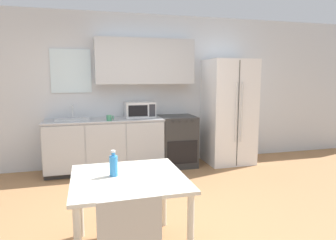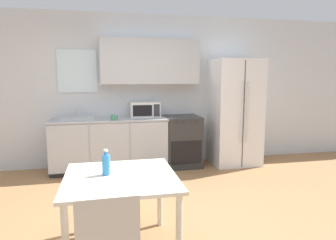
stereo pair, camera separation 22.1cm
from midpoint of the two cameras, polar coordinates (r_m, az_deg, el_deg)
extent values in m
plane|color=#9E7047|center=(3.56, -6.00, -18.59)|extent=(12.00, 12.00, 0.00)
cube|color=silver|center=(5.46, -10.14, 5.47)|extent=(12.00, 0.06, 2.70)
cube|color=silver|center=(5.40, -19.13, 8.81)|extent=(0.66, 0.04, 0.73)
cube|color=#B2B7BC|center=(5.33, -5.61, 11.02)|extent=(1.71, 0.32, 0.77)
cube|color=#333333|center=(5.36, -12.97, -8.91)|extent=(1.93, 0.55, 0.08)
cube|color=#B2B7BC|center=(5.22, -13.11, -4.45)|extent=(1.93, 0.61, 0.79)
cube|color=#B2B7BC|center=(4.94, -20.47, -5.50)|extent=(0.62, 0.01, 0.77)
cube|color=#B2B7BC|center=(4.92, -12.96, -5.24)|extent=(0.62, 0.01, 0.77)
cube|color=#B2B7BC|center=(4.98, -5.53, -4.89)|extent=(0.62, 0.01, 0.77)
cube|color=#9EA0A5|center=(5.15, -13.26, -0.01)|extent=(1.95, 0.64, 0.03)
cube|color=#2D2D2D|center=(5.42, 0.60, -4.00)|extent=(0.62, 0.62, 0.91)
cube|color=black|center=(5.16, 1.56, -6.19)|extent=(0.54, 0.01, 0.40)
cylinder|color=#262626|center=(5.00, -0.29, -0.35)|extent=(0.03, 0.02, 0.03)
cylinder|color=#262626|center=(5.03, 0.93, -0.30)|extent=(0.03, 0.02, 0.03)
cylinder|color=#262626|center=(5.06, 2.27, -0.24)|extent=(0.03, 0.02, 0.03)
cylinder|color=#262626|center=(5.10, 3.46, -0.19)|extent=(0.03, 0.02, 0.03)
cube|color=white|center=(5.64, 10.41, 1.54)|extent=(0.84, 0.71, 1.91)
cube|color=#3F3F3F|center=(5.33, 12.07, 1.10)|extent=(0.01, 0.01, 1.85)
cylinder|color=silver|center=(5.28, 11.73, 1.46)|extent=(0.02, 0.02, 1.05)
cylinder|color=silver|center=(5.32, 12.69, 1.49)|extent=(0.02, 0.02, 1.05)
cube|color=#B7BABC|center=(5.15, -18.92, 0.04)|extent=(0.55, 0.39, 0.02)
cylinder|color=silver|center=(5.30, -18.88, 1.55)|extent=(0.02, 0.02, 0.22)
cylinder|color=silver|center=(5.22, -18.98, 2.57)|extent=(0.02, 0.14, 0.02)
cube|color=silver|center=(5.30, -6.57, 1.97)|extent=(0.51, 0.33, 0.26)
cube|color=black|center=(5.12, -6.96, 1.75)|extent=(0.33, 0.01, 0.19)
cube|color=#2D2D33|center=(5.16, -4.25, 1.84)|extent=(0.10, 0.01, 0.21)
cylinder|color=#3F8C66|center=(4.94, -12.43, 0.39)|extent=(0.08, 0.08, 0.09)
torus|color=#3F8C66|center=(4.94, -11.68, 0.47)|extent=(0.02, 0.07, 0.07)
cube|color=beige|center=(2.73, -9.89, -10.90)|extent=(0.98, 0.98, 0.03)
cylinder|color=beige|center=(2.56, 1.66, -21.02)|extent=(0.06, 0.06, 0.70)
cylinder|color=beige|center=(3.25, -18.33, -14.84)|extent=(0.06, 0.06, 0.70)
cylinder|color=beige|center=(3.31, -2.79, -13.99)|extent=(0.06, 0.06, 0.70)
cube|color=beige|center=(1.86, -10.85, -21.31)|extent=(0.37, 0.05, 0.48)
cylinder|color=#338CD8|center=(2.74, -12.64, -8.57)|extent=(0.07, 0.07, 0.18)
cylinder|color=#338CD8|center=(2.71, -12.71, -6.40)|extent=(0.03, 0.03, 0.03)
cylinder|color=white|center=(2.70, -12.73, -5.86)|extent=(0.04, 0.04, 0.02)
camera|label=1|loc=(0.11, -91.65, -0.24)|focal=32.00mm
camera|label=2|loc=(0.11, 88.35, 0.24)|focal=32.00mm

